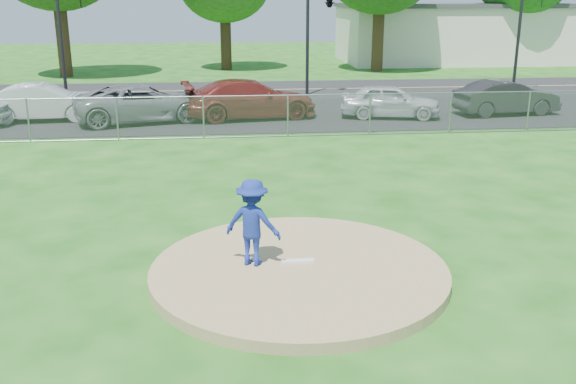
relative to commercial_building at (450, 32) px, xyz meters
name	(u,v)px	position (x,y,z in m)	size (l,w,h in m)	color
ground	(264,150)	(-16.00, -28.00, -2.16)	(120.00, 120.00, 0.00)	#185011
pitchers_mound	(299,271)	(-16.00, -38.00, -2.06)	(5.40, 5.40, 0.20)	#A18258
pitching_rubber	(298,261)	(-16.00, -37.80, -1.94)	(0.60, 0.15, 0.04)	white
chain_link_fence	(260,117)	(-16.00, -26.00, -1.41)	(40.00, 0.06, 1.50)	gray
parking_lot	(254,115)	(-16.00, -21.50, -2.15)	(50.00, 8.00, 0.01)	black
street	(247,90)	(-16.00, -14.00, -2.16)	(60.00, 7.00, 0.01)	black
commercial_building	(450,32)	(0.00, 0.00, 0.00)	(16.40, 9.40, 4.30)	beige
traffic_signal_left	(65,28)	(-24.76, -16.00, 1.20)	(1.28, 0.20, 5.60)	black
traffic_signal_center	(327,1)	(-12.03, -16.00, 2.45)	(1.42, 2.48, 5.60)	black
traffic_signal_right	(524,26)	(-1.76, -16.00, 1.20)	(1.28, 0.20, 5.60)	black
pitcher	(253,222)	(-16.82, -37.78, -1.16)	(1.03, 0.59, 1.60)	navy
traffic_cone	(113,111)	(-21.76, -22.20, -1.75)	(0.41, 0.41, 0.79)	orange
parked_car_white	(43,102)	(-24.52, -21.97, -1.40)	(1.58, 4.53, 1.49)	silver
parked_car_gray	(143,103)	(-20.50, -22.58, -1.40)	(2.49, 5.40, 1.50)	gray
parked_car_darkred	(250,99)	(-16.19, -22.27, -1.36)	(2.23, 5.47, 1.59)	maroon
parked_car_pearl	(390,101)	(-10.40, -22.73, -1.46)	(1.64, 4.07, 1.39)	silver
parked_car_charcoal	(506,97)	(-5.29, -22.49, -1.43)	(1.52, 4.37, 1.44)	black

